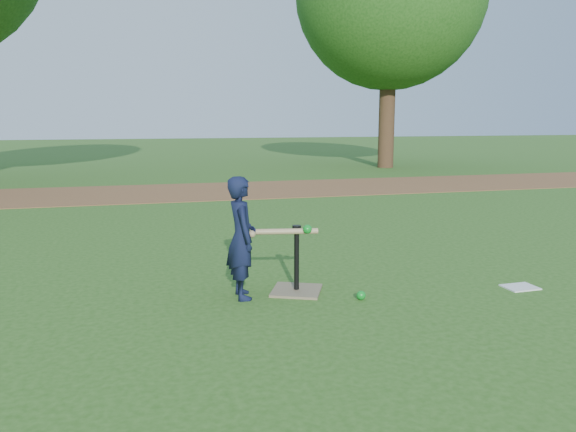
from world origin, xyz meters
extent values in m
plane|color=#285116|center=(0.00, 0.00, 0.00)|extent=(80.00, 80.00, 0.00)
cube|color=brown|center=(0.00, 7.50, 0.01)|extent=(24.00, 3.00, 0.01)
imported|color=black|center=(-0.32, 0.15, 0.54)|extent=(0.27, 0.40, 1.07)
sphere|color=#0C841F|center=(0.66, -0.19, 0.04)|extent=(0.08, 0.08, 0.08)
cube|color=silver|center=(2.23, -0.25, 0.01)|extent=(0.31, 0.24, 0.01)
cube|color=#7A694D|center=(0.18, 0.18, 0.01)|extent=(0.57, 0.57, 0.02)
cylinder|color=black|center=(0.18, 0.18, 0.30)|extent=(0.05, 0.05, 0.55)
cylinder|color=black|center=(0.18, 0.18, 0.58)|extent=(0.08, 0.08, 0.06)
cylinder|color=tan|center=(0.06, 0.16, 0.57)|extent=(0.60, 0.16, 0.05)
sphere|color=tan|center=(-0.24, 0.12, 0.57)|extent=(0.06, 0.06, 0.06)
sphere|color=#0C841F|center=(0.26, 0.08, 0.60)|extent=(0.08, 0.08, 0.08)
cylinder|color=#382316|center=(6.50, 12.00, 1.71)|extent=(0.50, 0.50, 3.42)
camera|label=1|loc=(-1.16, -4.55, 1.56)|focal=35.00mm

